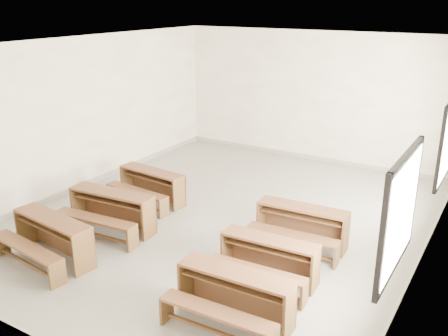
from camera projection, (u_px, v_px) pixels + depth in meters
The scene contains 7 objects.
room at pixel (228, 107), 8.65m from camera, with size 8.50×8.50×3.20m.
desk_set_0 at pixel (51, 236), 7.80m from camera, with size 1.64×0.99×0.70m.
desk_set_1 at pixel (111, 208), 8.79m from camera, with size 1.66×0.95×0.72m.
desk_set_2 at pixel (151, 184), 10.02m from camera, with size 1.53×0.88×0.66m.
desk_set_3 at pixel (234, 293), 6.30m from camera, with size 1.55×0.84×0.69m.
desk_set_4 at pixel (268, 257), 7.24m from camera, with size 1.48×0.82×0.65m.
desk_set_5 at pixel (301, 223), 8.25m from camera, with size 1.55×0.86×0.68m.
Camera 1 is at (4.43, -7.33, 3.96)m, focal length 40.00 mm.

